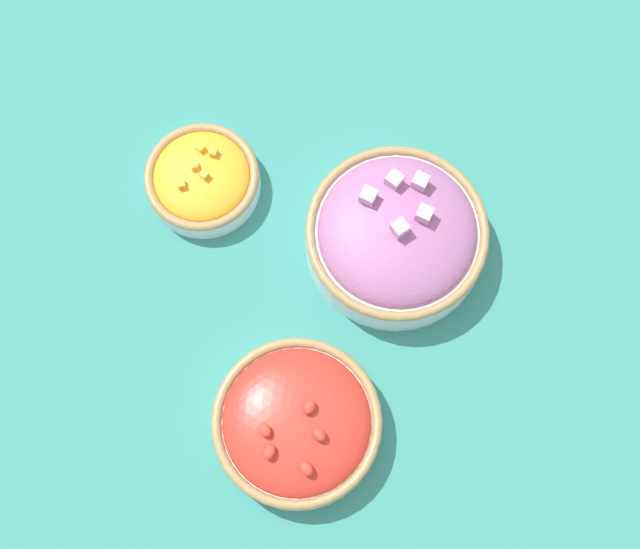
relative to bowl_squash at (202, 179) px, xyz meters
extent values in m
plane|color=#337F75|center=(0.17, 0.09, -0.02)|extent=(3.00, 3.00, 0.00)
cylinder|color=silver|center=(0.00, 0.00, -0.01)|extent=(0.15, 0.15, 0.03)
torus|color=#997A4C|center=(0.00, 0.00, 0.01)|extent=(0.15, 0.15, 0.01)
ellipsoid|color=orange|center=(0.00, 0.00, 0.01)|extent=(0.12, 0.12, 0.04)
cube|color=#F4A828|center=(-0.01, 0.00, 0.03)|extent=(0.01, 0.01, 0.01)
cube|color=#F4A828|center=(0.01, -0.03, 0.03)|extent=(0.01, 0.01, 0.01)
cube|color=#F4A828|center=(-0.02, 0.02, 0.03)|extent=(0.01, 0.01, 0.01)
cube|color=#F4A828|center=(0.01, 0.00, 0.03)|extent=(0.01, 0.01, 0.01)
cube|color=#F4A828|center=(-0.03, 0.01, 0.03)|extent=(0.01, 0.01, 0.01)
cylinder|color=silver|center=(0.17, 0.19, 0.00)|extent=(0.22, 0.22, 0.05)
torus|color=#997A4C|center=(0.17, 0.19, 0.03)|extent=(0.22, 0.22, 0.01)
ellipsoid|color=#9E5B8E|center=(0.17, 0.19, 0.03)|extent=(0.19, 0.19, 0.06)
cube|color=#C699C1|center=(0.17, 0.22, 0.07)|extent=(0.02, 0.02, 0.02)
cube|color=#C699C1|center=(0.13, 0.24, 0.06)|extent=(0.02, 0.02, 0.02)
cube|color=#C699C1|center=(0.12, 0.21, 0.07)|extent=(0.02, 0.02, 0.02)
cube|color=#C699C1|center=(0.18, 0.19, 0.07)|extent=(0.02, 0.02, 0.02)
cube|color=#C699C1|center=(0.12, 0.17, 0.07)|extent=(0.02, 0.02, 0.02)
cylinder|color=silver|center=(0.33, 0.00, 0.00)|extent=(0.20, 0.20, 0.04)
torus|color=#997A4C|center=(0.33, 0.00, 0.02)|extent=(0.20, 0.20, 0.01)
ellipsoid|color=red|center=(0.33, 0.00, 0.02)|extent=(0.17, 0.17, 0.05)
ellipsoid|color=red|center=(0.33, -0.04, 0.05)|extent=(0.02, 0.02, 0.01)
ellipsoid|color=red|center=(0.32, 0.02, 0.05)|extent=(0.02, 0.02, 0.01)
ellipsoid|color=red|center=(0.35, -0.04, 0.04)|extent=(0.02, 0.02, 0.01)
ellipsoid|color=red|center=(0.36, 0.01, 0.05)|extent=(0.02, 0.02, 0.01)
ellipsoid|color=red|center=(0.39, -0.01, 0.04)|extent=(0.02, 0.02, 0.01)
camera|label=1|loc=(0.45, -0.02, 1.05)|focal=50.00mm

